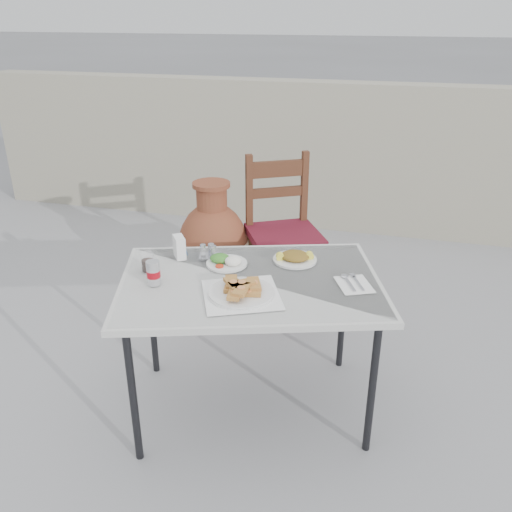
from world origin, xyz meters
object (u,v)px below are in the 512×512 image
(pide_plate, at_px, (241,289))
(salad_chopped_plate, at_px, (295,257))
(condiment_caddy, at_px, (210,253))
(soda_can, at_px, (153,273))
(chair, at_px, (283,231))
(terracotta_urn, at_px, (213,246))
(cola_glass, at_px, (148,263))
(napkin_holder, at_px, (179,247))
(salad_rice_plate, at_px, (226,261))
(cafe_table, at_px, (250,289))

(pide_plate, relative_size, salad_chopped_plate, 1.98)
(pide_plate, xyz_separation_m, condiment_caddy, (-0.24, 0.30, -0.00))
(soda_can, distance_m, chair, 1.24)
(pide_plate, relative_size, terracotta_urn, 0.51)
(condiment_caddy, bearing_deg, cola_glass, -138.17)
(napkin_holder, xyz_separation_m, chair, (0.29, 0.90, -0.24))
(salad_rice_plate, xyz_separation_m, salad_chopped_plate, (0.29, 0.12, -0.00))
(napkin_holder, bearing_deg, soda_can, -125.29)
(pide_plate, distance_m, cola_glass, 0.47)
(soda_can, height_order, terracotta_urn, soda_can)
(pide_plate, xyz_separation_m, salad_chopped_plate, (0.14, 0.37, -0.01))
(pide_plate, bearing_deg, terracotta_urn, 114.89)
(salad_chopped_plate, bearing_deg, condiment_caddy, -169.33)
(salad_rice_plate, bearing_deg, salad_chopped_plate, 22.54)
(soda_can, xyz_separation_m, terracotta_urn, (-0.14, 1.12, -0.36))
(soda_can, relative_size, terracotta_urn, 0.13)
(salad_chopped_plate, height_order, cola_glass, cola_glass)
(cola_glass, bearing_deg, chair, 70.86)
(cola_glass, xyz_separation_m, condiment_caddy, (0.22, 0.19, -0.01))
(pide_plate, bearing_deg, soda_can, -179.43)
(pide_plate, bearing_deg, salad_chopped_plate, 68.93)
(salad_rice_plate, relative_size, chair, 0.20)
(cola_glass, relative_size, chair, 0.09)
(salad_rice_plate, bearing_deg, terracotta_urn, 113.33)
(napkin_holder, distance_m, terracotta_urn, 0.93)
(napkin_holder, relative_size, chair, 0.11)
(pide_plate, distance_m, salad_rice_plate, 0.29)
(cola_glass, height_order, terracotta_urn, terracotta_urn)
(terracotta_urn, bearing_deg, chair, 7.60)
(salad_rice_plate, distance_m, napkin_holder, 0.23)
(salad_chopped_plate, distance_m, cola_glass, 0.66)
(terracotta_urn, bearing_deg, napkin_holder, -80.45)
(salad_chopped_plate, height_order, terracotta_urn, terracotta_urn)
(salad_chopped_plate, height_order, condiment_caddy, condiment_caddy)
(cafe_table, xyz_separation_m, pide_plate, (0.00, -0.14, 0.07))
(terracotta_urn, bearing_deg, salad_rice_plate, -66.67)
(soda_can, distance_m, condiment_caddy, 0.34)
(cafe_table, bearing_deg, napkin_holder, 160.14)
(soda_can, height_order, condiment_caddy, soda_can)
(cafe_table, height_order, cola_glass, cola_glass)
(pide_plate, height_order, terracotta_urn, terracotta_urn)
(napkin_holder, xyz_separation_m, terracotta_urn, (-0.14, 0.84, -0.36))
(chair, bearing_deg, cafe_table, -114.01)
(salad_rice_plate, xyz_separation_m, soda_can, (-0.23, -0.26, 0.03))
(soda_can, relative_size, napkin_holder, 1.00)
(condiment_caddy, bearing_deg, cafe_table, -34.36)
(soda_can, bearing_deg, salad_chopped_plate, 35.87)
(cola_glass, xyz_separation_m, chair, (0.37, 1.07, -0.23))
(condiment_caddy, bearing_deg, salad_rice_plate, -26.58)
(salad_rice_plate, height_order, cola_glass, cola_glass)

